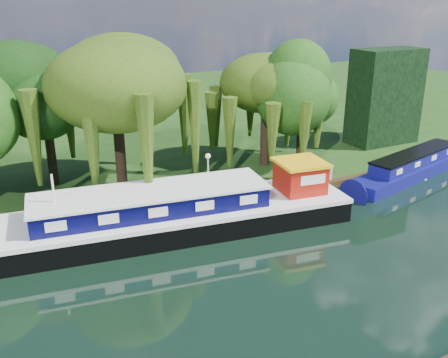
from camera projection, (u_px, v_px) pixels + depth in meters
ground at (294, 271)px, 24.14m from camera, size 120.00×120.00×0.00m
far_bank at (106, 120)px, 52.33m from camera, size 120.00×52.00×0.45m
dutch_barge at (176, 213)px, 27.97m from camera, size 20.94×7.46×4.33m
narrowboat at (414, 166)px, 36.78m from camera, size 13.61×5.28×1.96m
white_cruiser at (415, 177)px, 36.61m from camera, size 2.43×2.21×1.10m
willow_left at (115, 84)px, 31.38m from camera, size 7.87×7.87×9.43m
willow_right at (266, 94)px, 36.15m from camera, size 6.03×6.03×7.35m
tree_far_mid at (44, 96)px, 32.15m from camera, size 5.33×5.33×8.73m
tree_far_right at (303, 93)px, 36.17m from camera, size 4.86×4.86×7.95m
conifer_hedge at (385, 97)px, 42.50m from camera, size 6.00×3.00×8.00m
lamppost at (208, 162)px, 32.25m from camera, size 0.36×0.36×2.56m
mooring_posts at (209, 197)px, 30.58m from camera, size 19.16×0.16×1.00m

